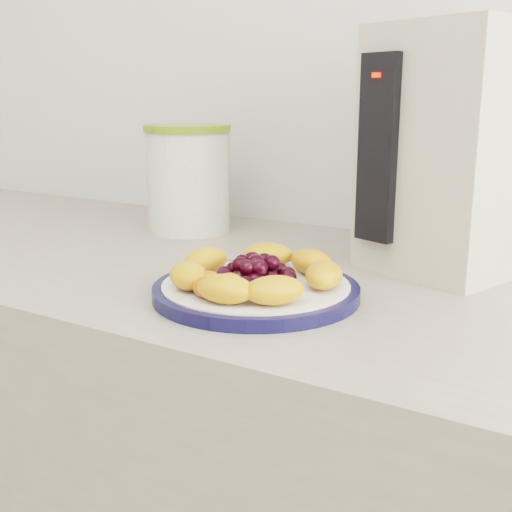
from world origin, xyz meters
The scene contains 8 objects.
plate_rim centered at (-0.06, 1.08, 0.91)m, with size 0.24×0.24×0.01m, color #10123D.
plate_face centered at (-0.06, 1.08, 0.91)m, with size 0.22×0.22×0.02m, color white.
canister centered at (-0.36, 1.34, 0.99)m, with size 0.14×0.14×0.17m, color #4A670F.
canister_lid centered at (-0.36, 1.34, 1.08)m, with size 0.15×0.15×0.01m, color olive.
appliance_body centered at (0.11, 1.36, 1.06)m, with size 0.18×0.25×0.32m, color beige.
appliance_panel centered at (0.02, 1.25, 1.06)m, with size 0.05×0.02×0.24m, color black.
appliance_led centered at (0.02, 1.24, 1.15)m, with size 0.01×0.01×0.01m, color #FF0C05.
fruit_plate centered at (-0.06, 1.07, 0.93)m, with size 0.21×0.21×0.03m.
Camera 1 is at (0.32, 0.46, 1.13)m, focal length 45.00 mm.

